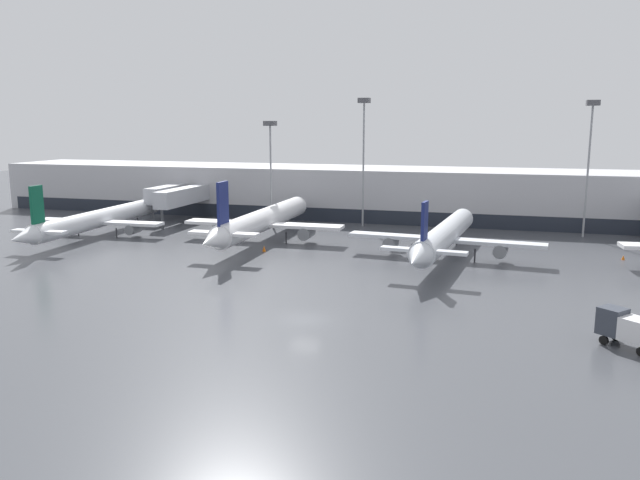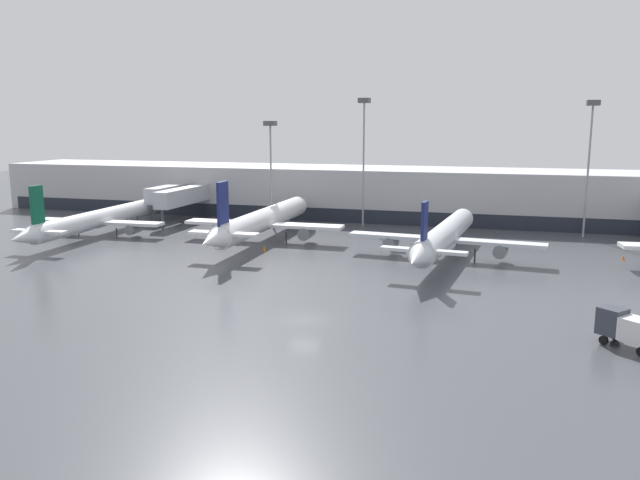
# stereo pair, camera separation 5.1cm
# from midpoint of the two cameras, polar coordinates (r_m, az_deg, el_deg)

# --- Properties ---
(ground_plane) EXTENTS (320.00, 320.00, 0.00)m
(ground_plane) POSITION_cam_midpoint_polar(r_m,az_deg,el_deg) (54.82, -1.38, -7.28)
(ground_plane) COLOR #424449
(terminal_building) EXTENTS (160.00, 31.36, 9.00)m
(terminal_building) POSITION_cam_midpoint_polar(r_m,az_deg,el_deg) (113.35, 8.06, 4.20)
(terminal_building) COLOR #B2B2B7
(terminal_building) RESTS_ON ground_plane
(parked_jet_0) EXTENTS (24.78, 36.15, 8.70)m
(parked_jet_0) POSITION_cam_midpoint_polar(r_m,az_deg,el_deg) (80.00, 11.33, 0.42)
(parked_jet_0) COLOR silver
(parked_jet_0) RESTS_ON ground_plane
(parked_jet_1) EXTENTS (20.48, 38.73, 8.96)m
(parked_jet_1) POSITION_cam_midpoint_polar(r_m,az_deg,el_deg) (100.89, -19.48, 1.85)
(parked_jet_1) COLOR silver
(parked_jet_1) RESTS_ON ground_plane
(parked_jet_3) EXTENTS (23.61, 39.86, 9.90)m
(parked_jet_3) POSITION_cam_midpoint_polar(r_m,az_deg,el_deg) (90.56, -5.21, 1.80)
(parked_jet_3) COLOR white
(parked_jet_3) RESTS_ON ground_plane
(service_truck_1) EXTENTS (4.80, 4.43, 2.83)m
(service_truck_1) POSITION_cam_midpoint_polar(r_m,az_deg,el_deg) (53.07, 26.46, -7.19)
(service_truck_1) COLOR silver
(service_truck_1) RESTS_ON ground_plane
(traffic_cone_0) EXTENTS (0.41, 0.41, 0.57)m
(traffic_cone_0) POSITION_cam_midpoint_polar(r_m,az_deg,el_deg) (87.17, 26.00, -1.45)
(traffic_cone_0) COLOR orange
(traffic_cone_0) RESTS_ON ground_plane
(traffic_cone_2) EXTENTS (0.48, 0.48, 0.79)m
(traffic_cone_2) POSITION_cam_midpoint_polar(r_m,az_deg,el_deg) (83.88, -5.12, -0.77)
(traffic_cone_2) COLOR orange
(traffic_cone_2) RESTS_ON ground_plane
(apron_light_mast_1) EXTENTS (1.80, 1.80, 20.98)m
(apron_light_mast_1) POSITION_cam_midpoint_polar(r_m,az_deg,el_deg) (103.37, 4.06, 10.22)
(apron_light_mast_1) COLOR gray
(apron_light_mast_1) RESTS_ON ground_plane
(apron_light_mast_2) EXTENTS (1.80, 1.80, 17.33)m
(apron_light_mast_2) POSITION_cam_midpoint_polar(r_m,az_deg,el_deg) (104.89, -4.54, 8.85)
(apron_light_mast_2) COLOR gray
(apron_light_mast_2) RESTS_ON ground_plane
(apron_light_mast_3) EXTENTS (1.80, 1.80, 20.26)m
(apron_light_mast_3) POSITION_cam_midpoint_polar(r_m,az_deg,el_deg) (100.96, 23.56, 9.10)
(apron_light_mast_3) COLOR gray
(apron_light_mast_3) RESTS_ON ground_plane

